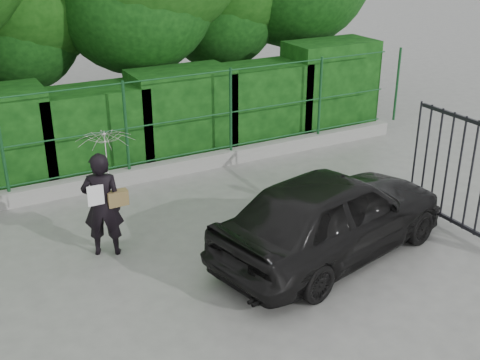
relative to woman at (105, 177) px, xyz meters
name	(u,v)px	position (x,y,z in m)	size (l,w,h in m)	color
ground	(209,301)	(0.76, -2.01, -1.29)	(80.00, 80.00, 0.00)	gray
kerb	(111,180)	(0.76, 2.49, -1.14)	(14.00, 0.25, 0.30)	#9E9E99
fence	(117,127)	(0.98, 2.49, -0.09)	(14.13, 0.06, 1.80)	#144620
hedge	(94,125)	(0.79, 3.49, -0.30)	(14.20, 1.20, 2.21)	black
woman	(105,177)	(0.00, 0.00, 0.00)	(0.95, 0.88, 2.00)	black
car	(332,214)	(3.00, -1.75, -0.58)	(1.67, 4.16, 1.42)	black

